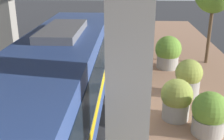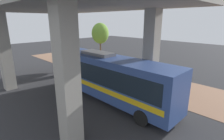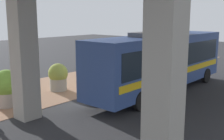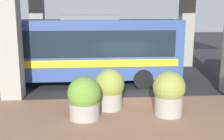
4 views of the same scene
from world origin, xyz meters
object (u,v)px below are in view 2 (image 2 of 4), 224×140
planter_middle (137,74)px  planter_back (114,68)px  planter_extra (124,74)px  fire_hydrant (78,65)px  planter_front (92,62)px  street_tree_near (100,34)px  bus (108,75)px

planter_middle → planter_back: (0.09, -3.14, 0.10)m
planter_extra → planter_back: bearing=-112.0°
planter_back → planter_extra: bearing=68.0°
fire_hydrant → planter_front: bearing=121.7°
street_tree_near → planter_front: bearing=23.8°
street_tree_near → planter_middle: bearing=75.8°
street_tree_near → fire_hydrant: bearing=-7.9°
bus → planter_extra: (-4.02, -1.87, -1.16)m
planter_front → planter_back: (-0.43, 3.64, -0.08)m
bus → planter_front: 8.94m
planter_front → planter_middle: (-0.52, 6.79, -0.18)m
fire_hydrant → planter_back: planter_back is taller
planter_back → planter_middle: bearing=91.6°
planter_middle → street_tree_near: size_ratio=0.27×
planter_extra → planter_front: bearing=-94.4°
fire_hydrant → planter_back: size_ratio=0.53×
bus → planter_extra: 4.58m
planter_front → planter_middle: planter_front is taller
fire_hydrant → street_tree_near: 5.27m
planter_back → fire_hydrant: bearing=-74.9°
fire_hydrant → planter_middle: 8.52m
planter_middle → street_tree_near: 8.90m
planter_front → planter_middle: bearing=94.4°
fire_hydrant → planter_front: size_ratio=0.47×
fire_hydrant → planter_middle: (-1.50, 8.38, 0.32)m
planter_extra → street_tree_near: 8.31m
bus → street_tree_near: bearing=-128.5°
planter_front → planter_back: size_ratio=1.11×
planter_back → planter_extra: size_ratio=1.05×
bus → planter_back: 6.44m
planter_front → planter_extra: 5.83m
planter_front → fire_hydrant: bearing=-58.3°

